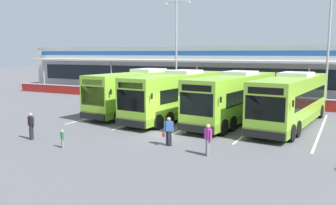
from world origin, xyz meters
TOP-DOWN VIEW (x-y plane):
  - ground_plane at (0.00, 0.00)m, footprint 200.00×200.00m
  - terminal_building at (-0.00, 26.91)m, footprint 70.00×13.00m
  - red_barrier_wall at (0.00, 14.50)m, footprint 60.00×0.40m
  - coach_bus_leftmost at (-6.14, 6.69)m, footprint 3.96×12.34m
  - coach_bus_left_centre at (-2.23, 5.76)m, footprint 3.96×12.34m
  - coach_bus_centre at (2.27, 6.16)m, footprint 3.96×12.34m
  - coach_bus_right_centre at (6.35, 6.41)m, footprint 3.96×12.34m
  - bay_stripe_far_west at (-8.40, 6.00)m, footprint 0.14×13.00m
  - bay_stripe_west at (-4.20, 6.00)m, footprint 0.14×13.00m
  - bay_stripe_mid_west at (0.00, 6.00)m, footprint 0.14×13.00m
  - bay_stripe_centre at (4.20, 6.00)m, footprint 0.14×13.00m
  - bay_stripe_mid_east at (8.40, 6.00)m, footprint 0.14×13.00m
  - pedestrian_with_handbag at (1.05, -2.40)m, footprint 0.63×0.48m
  - pedestrian_in_dark_coat at (-6.94, -4.85)m, footprint 0.54×0.35m
  - pedestrian_child at (-3.90, -5.44)m, footprint 0.33×0.23m
  - pedestrian_near_bin at (3.72, -3.21)m, footprint 0.50×0.41m
  - lamp_post_west at (-7.91, 17.21)m, footprint 3.24×0.28m
  - lamp_post_centre at (8.01, 16.31)m, footprint 3.24×0.28m

SIDE VIEW (x-z plane):
  - ground_plane at x=0.00m, z-range 0.00..0.00m
  - bay_stripe_far_west at x=-8.40m, z-range 0.00..0.01m
  - bay_stripe_west at x=-4.20m, z-range 0.00..0.01m
  - bay_stripe_mid_west at x=0.00m, z-range 0.00..0.01m
  - bay_stripe_centre at x=4.20m, z-range 0.00..0.01m
  - bay_stripe_mid_east at x=8.40m, z-range 0.00..0.01m
  - pedestrian_child at x=-3.90m, z-range 0.04..1.04m
  - red_barrier_wall at x=0.00m, z-range 0.01..1.10m
  - pedestrian_with_handbag at x=1.05m, z-range 0.05..1.67m
  - pedestrian_in_dark_coat at x=-6.94m, z-range 0.06..1.68m
  - pedestrian_near_bin at x=3.72m, z-range 0.06..1.68m
  - coach_bus_leftmost at x=-6.14m, z-range -0.10..3.68m
  - coach_bus_left_centre at x=-2.23m, z-range -0.10..3.68m
  - coach_bus_centre at x=2.27m, z-range -0.10..3.68m
  - coach_bus_right_centre at x=6.35m, z-range -0.10..3.68m
  - terminal_building at x=0.00m, z-range 0.01..6.01m
  - lamp_post_west at x=-7.91m, z-range 0.79..11.79m
  - lamp_post_centre at x=8.01m, z-range 0.79..11.79m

